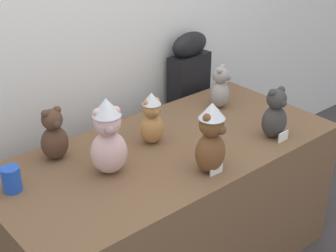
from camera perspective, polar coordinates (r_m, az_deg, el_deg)
wall_back at (r=2.70m, az=-9.28°, el=13.17°), size 7.00×0.08×2.60m
display_table at (r=2.61m, az=0.00°, el=-9.68°), size 1.72×0.81×0.74m
instrument_case at (r=3.22m, az=2.34°, el=1.51°), size 0.29×0.15×1.08m
teddy_bear_cocoa at (r=2.32m, az=-12.94°, el=-1.07°), size 0.13×0.12×0.26m
teddy_bear_blush at (r=2.15m, az=-6.88°, el=-1.30°), size 0.20×0.19×0.36m
teddy_bear_ash at (r=2.80m, az=6.00°, el=4.34°), size 0.16×0.15×0.25m
teddy_bear_charcoal at (r=2.51m, az=12.09°, el=1.34°), size 0.14×0.12×0.26m
teddy_bear_caramel at (r=2.40m, az=-1.86°, el=0.84°), size 0.13×0.12×0.27m
teddy_bear_chestnut at (r=2.16m, az=4.96°, el=-1.43°), size 0.17×0.16×0.33m
party_cup_blue at (r=2.17m, az=-17.52°, el=-5.84°), size 0.08×0.08×0.11m
name_card_front_left at (r=2.52m, az=13.08°, el=-1.18°), size 0.07×0.01×0.05m
name_card_front_middle at (r=2.20m, az=5.55°, el=-4.94°), size 0.07×0.01×0.05m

